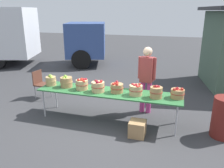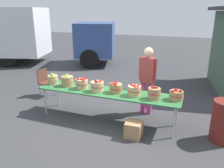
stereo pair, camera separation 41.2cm
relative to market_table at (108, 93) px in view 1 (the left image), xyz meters
name	(u,v)px [view 1 (the left image)]	position (x,y,z in m)	size (l,w,h in m)	color
ground_plane	(109,120)	(0.00, 0.00, -0.72)	(40.00, 40.00, 0.00)	#38383A
market_table	(108,93)	(0.00, 0.00, 0.00)	(3.50, 0.76, 0.75)	#2D6B38
apple_basket_green_0	(51,80)	(-1.59, 0.04, 0.16)	(0.28, 0.28, 0.29)	tan
apple_basket_green_1	(66,82)	(-1.14, 0.03, 0.17)	(0.32, 0.32, 0.31)	#A87F51
apple_basket_red_0	(82,84)	(-0.67, -0.03, 0.17)	(0.32, 0.32, 0.30)	tan
apple_basket_red_1	(98,86)	(-0.24, -0.07, 0.17)	(0.33, 0.33, 0.29)	tan
apple_basket_red_2	(117,88)	(0.21, 0.01, 0.15)	(0.32, 0.32, 0.27)	#A87F51
apple_basket_red_3	(136,90)	(0.68, -0.03, 0.16)	(0.32, 0.32, 0.28)	tan
apple_basket_red_4	(156,92)	(1.14, -0.07, 0.17)	(0.29, 0.29, 0.30)	#A87F51
apple_basket_red_5	(177,93)	(1.60, 0.05, 0.15)	(0.32, 0.32, 0.26)	#A87F51
vendor_adult	(147,75)	(0.80, 0.73, 0.32)	(0.46, 0.26, 1.76)	#CC3F8C
box_truck	(12,35)	(-6.36, 4.46, 0.77)	(7.99, 4.36, 2.75)	silver
folding_chair	(40,82)	(-2.47, 0.84, -0.21)	(0.45, 0.45, 0.86)	brown
produce_crate	(137,129)	(0.83, -0.55, -0.55)	(0.35, 0.35, 0.35)	#A87F51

